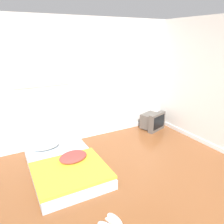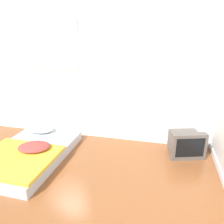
% 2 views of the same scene
% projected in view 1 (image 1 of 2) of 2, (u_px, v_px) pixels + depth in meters
% --- Properties ---
extents(wall_back, '(7.25, 0.08, 2.60)m').
position_uv_depth(wall_back, '(69.00, 83.00, 4.52)').
color(wall_back, silver).
rests_on(wall_back, ground_plane).
extents(mattress_bed, '(1.16, 1.77, 0.30)m').
position_uv_depth(mattress_bed, '(65.00, 165.00, 3.75)').
color(mattress_bed, silver).
rests_on(mattress_bed, ground_plane).
extents(crt_tv, '(0.61, 0.55, 0.44)m').
position_uv_depth(crt_tv, '(152.00, 121.00, 5.45)').
color(crt_tv, '#56514C').
rests_on(crt_tv, ground_plane).
extents(sneaker_pair, '(0.33, 0.33, 0.10)m').
position_uv_depth(sneaker_pair, '(111.00, 224.00, 2.64)').
color(sneaker_pair, silver).
rests_on(sneaker_pair, ground_plane).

